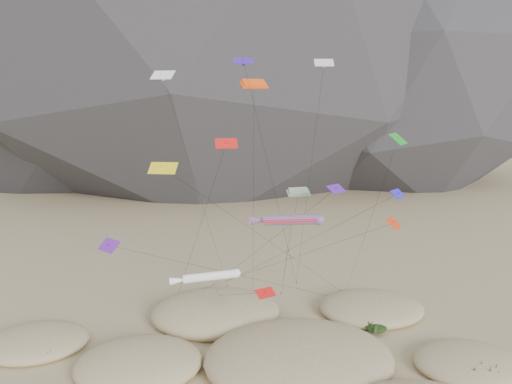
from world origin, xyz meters
TOP-DOWN VIEW (x-y plane):
  - dunes at (-1.49, 4.34)m, footprint 51.05×39.32m
  - dune_grass at (-1.64, 3.50)m, footprint 41.64×28.94m
  - kite_stakes at (1.47, 23.12)m, footprint 21.52×6.57m
  - rainbow_tube_kite at (2.55, 9.08)m, footprint 6.75×15.85m
  - white_tube_kite at (-5.41, 6.75)m, footprint 6.39×14.48m
  - orange_parafoil at (-0.22, 12.79)m, footprint 2.96×12.28m
  - multi_parafoil at (3.93, 11.06)m, footprint 3.17×16.82m
  - delta_kites at (1.70, 11.10)m, footprint 32.39×20.51m

SIDE VIEW (x-z plane):
  - kite_stakes at x=1.47m, z-range 0.00..0.30m
  - dunes at x=-1.49m, z-range -1.22..2.70m
  - dune_grass at x=-1.64m, z-range 0.08..1.60m
  - white_tube_kite at x=-5.41m, z-range 4.09..13.56m
  - rainbow_tube_kite at x=2.55m, z-range 6.20..20.21m
  - multi_parafoil at x=3.93m, z-range 7.35..23.32m
  - delta_kites at x=1.70m, z-range 3.51..31.96m
  - orange_parafoil at x=-0.22m, z-range 12.41..38.84m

